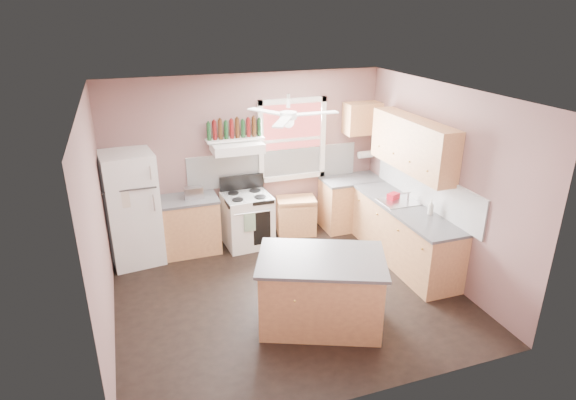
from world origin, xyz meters
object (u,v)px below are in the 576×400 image
object	(u,v)px
stove	(247,220)
island	(321,292)
cart	(296,216)
refrigerator	(132,208)
toaster	(194,193)

from	to	relation	value
stove	island	xyz separation A→B (m)	(0.30, -2.34, 0.00)
cart	island	size ratio (longest dim) A/B	0.45
stove	cart	world-z (taller)	stove
refrigerator	toaster	size ratio (longest dim) A/B	6.14
toaster	stove	world-z (taller)	toaster
stove	toaster	bearing A→B (deg)	172.40
island	stove	bearing A→B (deg)	120.10
refrigerator	island	bearing A→B (deg)	-56.63
toaster	island	world-z (taller)	toaster
stove	island	world-z (taller)	same
refrigerator	cart	world-z (taller)	refrigerator
refrigerator	stove	distance (m)	1.79
stove	refrigerator	bearing A→B (deg)	174.46
toaster	cart	world-z (taller)	toaster
stove	cart	distance (m)	0.90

